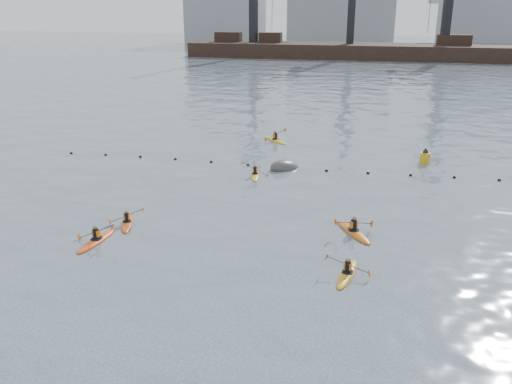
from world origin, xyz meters
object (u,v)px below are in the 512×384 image
kayaker_3 (255,175)px  nav_buoy (425,158)px  kayaker_4 (353,231)px  kayaker_5 (275,140)px  kayaker_1 (347,273)px  kayaker_0 (97,240)px  kayaker_2 (127,222)px  mooring_buoy (285,168)px

kayaker_3 → nav_buoy: nav_buoy is taller
kayaker_4 → kayaker_5: size_ratio=1.15×
kayaker_1 → kayaker_4: bearing=99.6°
kayaker_0 → kayaker_3: bearing=72.3°
kayaker_3 → kayaker_4: 11.53m
kayaker_2 → kayaker_3: kayaker_3 is taller
kayaker_3 → kayaker_2: bearing=-128.2°
kayaker_1 → kayaker_5: size_ratio=1.10×
kayaker_0 → kayaker_1: (12.96, -0.77, -0.01)m
kayaker_0 → kayaker_5: 23.90m
kayaker_0 → nav_buoy: bearing=52.7°
kayaker_5 → mooring_buoy: 8.51m
kayaker_2 → nav_buoy: (17.08, 16.49, 0.33)m
kayaker_1 → kayaker_4: (-0.00, 4.91, 0.01)m
kayaker_1 → kayaker_2: kayaker_2 is taller
nav_buoy → kayaker_0: bearing=-132.7°
kayaker_3 → nav_buoy: bearing=14.5°
kayaker_5 → nav_buoy: 13.36m
kayaker_4 → nav_buoy: nav_buoy is taller
kayaker_1 → kayaker_3: size_ratio=1.06×
kayaker_0 → nav_buoy: size_ratio=2.40×
kayaker_2 → nav_buoy: bearing=22.7°
kayaker_1 → kayaker_5: kayaker_5 is taller
kayaker_2 → kayaker_5: (4.45, 20.81, 0.01)m
kayaker_1 → kayaker_4: size_ratio=0.95×
kayaker_0 → kayaker_1: 12.98m
kayaker_3 → mooring_buoy: (1.76, 2.28, -0.09)m
kayaker_0 → mooring_buoy: kayaker_0 is taller
kayaker_0 → kayaker_2: (0.49, 2.57, -0.01)m
kayaker_1 → kayaker_5: 25.46m
nav_buoy → kayaker_2: bearing=-136.0°
kayaker_3 → kayaker_0: bearing=-125.4°
kayaker_2 → kayaker_4: kayaker_4 is taller
kayaker_4 → kayaker_1: bearing=58.3°
kayaker_2 → kayaker_4: size_ratio=0.88×
kayaker_5 → mooring_buoy: (2.31, -8.19, -0.10)m
kayaker_0 → mooring_buoy: 16.84m
kayaker_3 → mooring_buoy: size_ratio=1.18×
kayaker_3 → kayaker_5: size_ratio=1.04×
kayaker_5 → nav_buoy: size_ratio=2.07×
kayaker_1 → mooring_buoy: (-5.71, 15.97, -0.09)m
kayaker_3 → kayaker_5: bearing=80.6°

